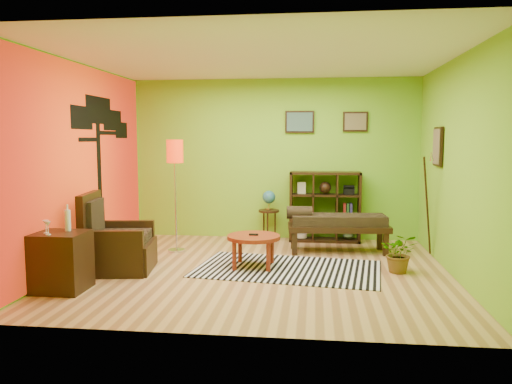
# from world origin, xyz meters

# --- Properties ---
(ground) EXTENTS (5.00, 5.00, 0.00)m
(ground) POSITION_xyz_m (0.00, 0.00, 0.00)
(ground) COLOR tan
(ground) RESTS_ON ground
(room_shell) EXTENTS (5.04, 4.54, 2.82)m
(room_shell) POSITION_xyz_m (-0.09, 0.01, 1.80)
(room_shell) COLOR #7BC526
(room_shell) RESTS_ON ground
(zebra_rug) EXTENTS (2.61, 1.76, 0.01)m
(zebra_rug) POSITION_xyz_m (0.37, 0.10, 0.01)
(zebra_rug) COLOR silver
(zebra_rug) RESTS_ON ground
(coffee_table) EXTENTS (0.73, 0.73, 0.47)m
(coffee_table) POSITION_xyz_m (-0.10, 0.16, 0.38)
(coffee_table) COLOR maroon
(coffee_table) RESTS_ON ground
(armchair) EXTENTS (0.98, 0.98, 1.05)m
(armchair) POSITION_xyz_m (-1.93, -0.22, 0.32)
(armchair) COLOR black
(armchair) RESTS_ON ground
(side_cabinet) EXTENTS (0.58, 0.53, 1.00)m
(side_cabinet) POSITION_xyz_m (-2.20, -1.15, 0.35)
(side_cabinet) COLOR black
(side_cabinet) RESTS_ON ground
(floor_lamp) EXTENTS (0.26, 0.26, 1.75)m
(floor_lamp) POSITION_xyz_m (-1.42, 0.98, 1.41)
(floor_lamp) COLOR silver
(floor_lamp) RESTS_ON ground
(globe_table) EXTENTS (0.36, 0.36, 0.87)m
(globe_table) POSITION_xyz_m (-0.06, 1.99, 0.66)
(globe_table) COLOR black
(globe_table) RESTS_ON ground
(cube_shelf) EXTENTS (1.20, 0.35, 1.20)m
(cube_shelf) POSITION_xyz_m (0.91, 2.03, 0.60)
(cube_shelf) COLOR black
(cube_shelf) RESTS_ON ground
(bench) EXTENTS (1.60, 0.68, 0.72)m
(bench) POSITION_xyz_m (1.05, 1.21, 0.46)
(bench) COLOR black
(bench) RESTS_ON ground
(potted_plant) EXTENTS (0.57, 0.61, 0.41)m
(potted_plant) POSITION_xyz_m (1.85, 0.11, 0.21)
(potted_plant) COLOR #26661E
(potted_plant) RESTS_ON ground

